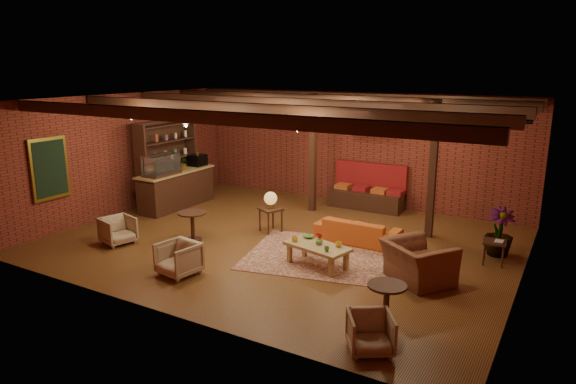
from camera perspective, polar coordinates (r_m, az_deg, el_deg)
The scene contains 29 objects.
floor at distance 11.85m, azimuth -0.54°, elevation -5.46°, with size 10.00×10.00×0.00m, color #3C1B0F.
ceiling at distance 11.20m, azimuth -0.58°, elevation 10.18°, with size 10.00×8.00×0.02m, color black.
wall_back at distance 14.94m, azimuth 7.32°, elevation 4.84°, with size 10.00×0.02×3.20m, color maroon.
wall_front at distance 8.33m, azimuth -14.76°, elevation -2.82°, with size 10.00×0.02×3.20m, color maroon.
wall_left at distance 14.57m, azimuth -17.76°, elevation 4.06°, with size 0.02×8.00×3.20m, color maroon.
wall_right at distance 9.91m, azimuth 25.15°, elevation -1.05°, with size 0.02×8.00×3.20m, color maroon.
ceiling_beams at distance 11.20m, azimuth -0.58°, elevation 9.56°, with size 9.80×6.40×0.22m, color black, non-canonical shape.
ceiling_pipe at distance 12.62m, azimuth 3.18°, elevation 8.99°, with size 0.12×0.12×9.60m, color black.
post_left at distance 13.94m, azimuth 2.79°, elevation 4.29°, with size 0.16×0.16×3.20m, color black.
post_right at distance 12.19m, azimuth 15.79°, elevation 2.37°, with size 0.16×0.16×3.20m, color black.
service_counter at distance 14.78m, azimuth -12.33°, elevation 1.38°, with size 0.80×2.50×1.60m, color black, non-canonical shape.
plant_counter at distance 14.78m, azimuth -11.60°, elevation 3.08°, with size 0.35×0.39×0.30m, color #337F33.
shelving_hutch at distance 15.04m, azimuth -13.28°, elevation 3.10°, with size 0.52×2.00×2.40m, color black, non-canonical shape.
chalkboard_menu at distance 13.11m, azimuth -24.96°, elevation 2.38°, with size 0.08×0.96×1.46m, color black.
banquette at distance 14.52m, azimuth 8.67°, elevation 0.11°, with size 2.10×0.70×1.00m, color maroon, non-canonical shape.
service_sign at distance 13.78m, azimuth 8.26°, elevation 7.20°, with size 0.86×0.06×0.30m, color #FF4119.
ceiling_spotlights at distance 11.22m, azimuth -0.58°, elevation 8.45°, with size 6.40×4.40×0.28m, color black, non-canonical shape.
rug at distance 10.96m, azimuth 4.61°, elevation -7.11°, with size 3.40×2.60×0.01m, color maroon.
sofa at distance 11.78m, azimuth 7.75°, elevation -4.27°, with size 1.91×0.75×0.56m, color #B84D19.
coffee_table at distance 10.31m, azimuth 3.26°, elevation -6.14°, with size 1.42×0.94×0.70m.
side_table_lamp at distance 12.29m, azimuth -1.95°, elevation -1.06°, with size 0.63×0.63×0.99m.
round_table_left at distance 11.94m, azimuth -10.58°, elevation -3.22°, with size 0.65×0.65×0.68m.
armchair_a at distance 12.21m, azimuth -18.39°, elevation -3.92°, with size 0.66×0.62×0.68m, color beige.
armchair_b at distance 10.12m, azimuth -12.07°, elevation -7.09°, with size 0.69×0.65×0.71m, color beige.
armchair_right at distance 9.84m, azimuth 14.27°, elevation -6.87°, with size 1.17×0.76×1.02m, color brown.
side_table_book at distance 11.20m, azimuth 21.97°, elevation -5.25°, with size 0.48×0.48×0.51m.
round_table_right at distance 8.14m, azimuth 10.89°, elevation -11.55°, with size 0.60×0.60×0.70m.
armchair_far at distance 7.54m, azimuth 9.14°, elevation -15.00°, with size 0.61×0.57×0.63m, color beige.
plant_tall at distance 11.45m, azimuth 22.90°, elevation 0.80°, with size 1.73×1.73×3.10m, color #4C7F4C.
Camera 1 is at (5.71, -9.60, 3.94)m, focal length 32.00 mm.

